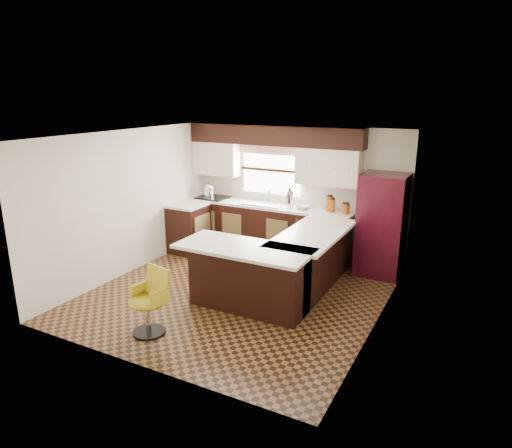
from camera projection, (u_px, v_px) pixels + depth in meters
The scene contains 30 objects.
floor at pixel (238, 293), 7.02m from camera, with size 4.40×4.40×0.00m, color #49301A.
ceiling at pixel (237, 135), 6.35m from camera, with size 4.40×4.40×0.00m, color silver.
wall_back at pixel (296, 190), 8.56m from camera, with size 4.40×4.40×0.00m, color beige.
wall_front at pixel (134, 267), 4.81m from camera, with size 4.40×4.40×0.00m, color beige.
wall_left at pixel (129, 202), 7.62m from camera, with size 4.40×4.40×0.00m, color beige.
wall_right at pixel (382, 238), 5.75m from camera, with size 4.40×4.40×0.00m, color beige.
base_cab_back at pixel (267, 229), 8.71m from camera, with size 3.30×0.60×0.90m, color black.
base_cab_left at pixel (189, 229), 8.76m from camera, with size 0.60×0.70×0.90m, color black.
counter_back at pixel (267, 206), 8.58m from camera, with size 3.30×0.60×0.04m, color silver.
counter_left at pixel (188, 205), 8.63m from camera, with size 0.60×0.70×0.04m, color silver.
soffit at pixel (273, 135), 8.30m from camera, with size 3.40×0.35×0.36m, color black.
upper_cab_left at pixel (217, 158), 8.99m from camera, with size 0.94×0.35×0.64m, color beige.
upper_cab_right at pixel (329, 167), 7.96m from camera, with size 1.14×0.35×0.64m, color beige.
window_pane at pixel (272, 170), 8.67m from camera, with size 1.20×0.02×0.90m, color white.
valance at pixel (271, 150), 8.52m from camera, with size 1.30×0.06×0.18m, color #D19B93.
sink at pixel (264, 203), 8.57m from camera, with size 0.75×0.45×0.03m, color #B2B2B7.
dishwasher at pixel (311, 242), 8.03m from camera, with size 0.58×0.03×0.78m, color black.
cooktop at pixel (213, 197), 9.09m from camera, with size 0.58×0.50×0.03m, color black.
peninsula_long at pixel (309, 262), 7.02m from camera, with size 0.60×1.95×0.90m, color black.
peninsula_return at pixel (249, 278), 6.43m from camera, with size 1.65×0.60×0.90m, color black.
counter_pen_long at pixel (313, 234), 6.87m from camera, with size 0.84×1.95×0.04m, color silver.
counter_pen_return at pixel (244, 248), 6.23m from camera, with size 1.89×0.84×0.04m, color silver.
refrigerator at pixel (382, 225), 7.57m from camera, with size 0.73×0.70×1.71m, color #3C0A16.
bar_chair at pixel (147, 303), 5.73m from camera, with size 0.46×0.46×0.86m, color gold, non-canonical shape.
kettle at pixel (209, 189), 9.08m from camera, with size 0.21×0.21×0.29m, color silver, non-canonical shape.
percolator at pixel (290, 199), 8.32m from camera, with size 0.13×0.13×0.32m, color silver.
mixing_bowl at pixel (302, 207), 8.25m from camera, with size 0.26×0.26×0.06m, color white.
canister_large at pixel (329, 204), 8.02m from camera, with size 0.13×0.13×0.27m, color #9B4813.
canister_med at pixel (332, 206), 8.00m from camera, with size 0.12×0.12×0.23m, color #9B4813.
canister_small at pixel (346, 209), 7.90m from camera, with size 0.14×0.14×0.17m, color #9B4813.
Camera 1 is at (3.23, -5.59, 2.97)m, focal length 32.00 mm.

